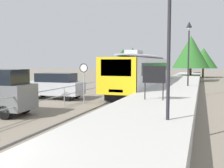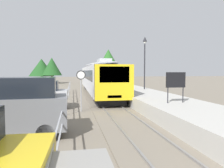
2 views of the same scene
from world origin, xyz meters
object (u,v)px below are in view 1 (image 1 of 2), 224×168
Objects in this scene: platform_notice_board at (154,76)px; parked_suv_silver at (55,85)px; platform_lamp_near_end at (169,10)px; speed_limit_sign at (84,73)px; platform_lamp_mid_platform at (189,41)px; commuter_train at (145,70)px.

parked_suv_silver is (-8.62, 4.51, -1.13)m from platform_notice_board.
platform_lamp_near_end is at bearing -74.85° from platform_notice_board.
platform_notice_board is at bearing -28.86° from speed_limit_sign.
speed_limit_sign is (-5.40, 2.98, -0.06)m from platform_notice_board.
platform_lamp_mid_platform is 11.56m from parked_suv_silver.
platform_lamp_near_end reaches higher than parked_suv_silver.
platform_notice_board is 6.17m from speed_limit_sign.
platform_lamp_near_end is 1.16× the size of parked_suv_silver.
platform_lamp_mid_platform reaches higher than commuter_train.
commuter_train is 10.12m from parked_suv_silver.
parked_suv_silver is (-9.91, -4.77, -3.56)m from platform_lamp_mid_platform.
speed_limit_sign reaches higher than parked_suv_silver.
speed_limit_sign is (-6.69, -6.30, -2.50)m from platform_lamp_mid_platform.
parked_suv_silver is (-5.55, -8.40, -1.09)m from commuter_train.
parked_suv_silver is (-9.91, 9.28, -3.56)m from platform_lamp_near_end.
platform_lamp_near_end reaches higher than speed_limit_sign.
speed_limit_sign is (-2.33, -9.93, -0.02)m from commuter_train.
platform_lamp_near_end is 14.04m from platform_lamp_mid_platform.
commuter_train reaches higher than platform_notice_board.
commuter_train reaches higher than parked_suv_silver.
platform_lamp_mid_platform is 9.68m from platform_notice_board.
platform_lamp_mid_platform is (0.00, 14.04, 0.00)m from platform_lamp_near_end.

